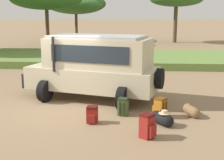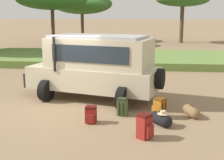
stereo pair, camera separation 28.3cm
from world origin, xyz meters
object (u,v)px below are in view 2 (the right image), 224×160
object	(u,v)px
backpack_outermost	(145,127)
duffel_bag_soft_canvas	(191,111)
backpack_near_rear_wheel	(160,108)
acacia_tree_right_mid	(82,6)
safari_vehicle	(96,66)
acacia_tree_far_right	(183,0)
backpack_cluster_center	(91,115)
acacia_tree_centre_back	(82,4)
duffel_bag_low_black_case	(161,119)
backpack_beside_front_wheel	(122,107)

from	to	relation	value
backpack_outermost	duffel_bag_soft_canvas	world-z (taller)	backpack_outermost
backpack_near_rear_wheel	acacia_tree_right_mid	xyz separation A→B (m)	(-6.75, 21.96, 3.63)
backpack_outermost	duffel_bag_soft_canvas	bearing A→B (deg)	52.61
safari_vehicle	acacia_tree_far_right	xyz separation A→B (m)	(5.94, 23.90, 3.36)
safari_vehicle	acacia_tree_right_mid	bearing A→B (deg)	102.52
backpack_cluster_center	acacia_tree_right_mid	xyz separation A→B (m)	(-4.67, 22.66, 3.68)
backpack_outermost	acacia_tree_centre_back	size ratio (longest dim) A/B	0.09
backpack_cluster_center	backpack_near_rear_wheel	size ratio (longest dim) A/B	0.82
backpack_cluster_center	acacia_tree_far_right	bearing A→B (deg)	77.92
backpack_cluster_center	duffel_bag_low_black_case	world-z (taller)	backpack_cluster_center
acacia_tree_centre_back	duffel_bag_low_black_case	bearing A→B (deg)	-74.53
safari_vehicle	backpack_outermost	distance (m)	4.28
acacia_tree_far_right	backpack_cluster_center	bearing A→B (deg)	-102.08
safari_vehicle	backpack_beside_front_wheel	size ratio (longest dim) A/B	9.43
backpack_near_rear_wheel	acacia_tree_centre_back	world-z (taller)	acacia_tree_centre_back
backpack_near_rear_wheel	safari_vehicle	bearing A→B (deg)	139.15
acacia_tree_right_mid	safari_vehicle	bearing A→B (deg)	-77.48
backpack_outermost	duffel_bag_low_black_case	distance (m)	1.15
backpack_near_rear_wheel	acacia_tree_far_right	world-z (taller)	acacia_tree_far_right
duffel_bag_low_black_case	backpack_beside_front_wheel	bearing A→B (deg)	146.45
backpack_cluster_center	duffel_bag_soft_canvas	distance (m)	3.24
duffel_bag_soft_canvas	acacia_tree_centre_back	distance (m)	28.58
backpack_beside_front_wheel	duffel_bag_low_black_case	xyz separation A→B (m)	(1.18, -0.78, -0.09)
acacia_tree_centre_back	acacia_tree_right_mid	bearing A→B (deg)	-79.57
acacia_tree_centre_back	acacia_tree_right_mid	xyz separation A→B (m)	(0.95, -5.17, -0.34)
acacia_tree_centre_back	backpack_near_rear_wheel	bearing A→B (deg)	-74.15
backpack_near_rear_wheel	duffel_bag_soft_canvas	xyz separation A→B (m)	(1.02, 0.22, -0.14)
duffel_bag_soft_canvas	acacia_tree_right_mid	world-z (taller)	acacia_tree_right_mid
backpack_outermost	safari_vehicle	bearing A→B (deg)	116.33
duffel_bag_soft_canvas	acacia_tree_centre_back	size ratio (longest dim) A/B	0.11
duffel_bag_soft_canvas	backpack_cluster_center	bearing A→B (deg)	-163.43
safari_vehicle	acacia_tree_right_mid	size ratio (longest dim) A/B	1.05
backpack_beside_front_wheel	backpack_cluster_center	bearing A→B (deg)	-138.88
backpack_near_rear_wheel	acacia_tree_right_mid	bearing A→B (deg)	107.09
backpack_cluster_center	backpack_outermost	world-z (taller)	backpack_outermost
backpack_outermost	acacia_tree_right_mid	xyz separation A→B (m)	(-6.28, 23.69, 3.61)
safari_vehicle	backpack_near_rear_wheel	world-z (taller)	safari_vehicle
safari_vehicle	acacia_tree_far_right	distance (m)	24.85
backpack_near_rear_wheel	acacia_tree_right_mid	world-z (taller)	acacia_tree_right_mid
backpack_outermost	duffel_bag_low_black_case	world-z (taller)	backpack_outermost
acacia_tree_right_mid	backpack_outermost	bearing A→B (deg)	-75.15
acacia_tree_far_right	safari_vehicle	bearing A→B (deg)	-103.95
duffel_bag_soft_canvas	backpack_beside_front_wheel	bearing A→B (deg)	-176.47
backpack_beside_front_wheel	duffel_bag_soft_canvas	size ratio (longest dim) A/B	0.69
safari_vehicle	backpack_outermost	size ratio (longest dim) A/B	8.25
backpack_cluster_center	acacia_tree_right_mid	size ratio (longest dim) A/B	0.10
safari_vehicle	acacia_tree_far_right	size ratio (longest dim) A/B	0.95
safari_vehicle	backpack_cluster_center	bearing A→B (deg)	-84.90
backpack_near_rear_wheel	duffel_bag_low_black_case	bearing A→B (deg)	-90.13
safari_vehicle	duffel_bag_soft_canvas	world-z (taller)	safari_vehicle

